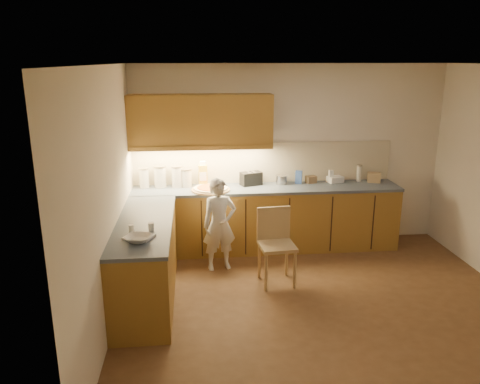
{
  "coord_description": "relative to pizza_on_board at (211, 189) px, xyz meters",
  "views": [
    {
      "loc": [
        -1.39,
        -4.57,
        2.64
      ],
      "look_at": [
        -0.8,
        1.2,
        1.0
      ],
      "focal_mm": 35.0,
      "sensor_mm": 36.0,
      "label": 1
    }
  ],
  "objects": [
    {
      "name": "steel_pot",
      "position": [
        1.02,
        0.25,
        0.04
      ],
      "size": [
        0.17,
        0.17,
        0.13
      ],
      "color": "#A3A3A8",
      "rests_on": "l_counter"
    },
    {
      "name": "upper_cabinets",
      "position": [
        -0.11,
        0.23,
        0.9
      ],
      "size": [
        1.95,
        0.36,
        0.73
      ],
      "color": "olive",
      "rests_on": "ground"
    },
    {
      "name": "mixing_bowl",
      "position": [
        -0.79,
        -1.79,
        0.01
      ],
      "size": [
        0.3,
        0.3,
        0.06
      ],
      "primitive_type": "imported",
      "rotation": [
        0.0,
        0.0,
        -0.24
      ],
      "color": "silver",
      "rests_on": "l_counter"
    },
    {
      "name": "card_box_b",
      "position": [
        2.39,
        0.23,
        0.05
      ],
      "size": [
        0.21,
        0.18,
        0.14
      ],
      "primitive_type": "cube",
      "rotation": [
        0.0,
        0.0,
        -0.28
      ],
      "color": "tan",
      "rests_on": "l_counter"
    },
    {
      "name": "flat_pack",
      "position": [
        1.83,
        0.27,
        0.02
      ],
      "size": [
        0.25,
        0.21,
        0.09
      ],
      "primitive_type": "cube",
      "rotation": [
        0.0,
        0.0,
        0.28
      ],
      "color": "white",
      "rests_on": "l_counter"
    },
    {
      "name": "tall_jar",
      "position": [
        2.19,
        0.29,
        0.1
      ],
      "size": [
        0.08,
        0.08,
        0.24
      ],
      "rotation": [
        0.0,
        0.0,
        -0.34
      ],
      "color": "white",
      "rests_on": "l_counter"
    },
    {
      "name": "canister_b",
      "position": [
        -0.7,
        0.26,
        0.13
      ],
      "size": [
        0.18,
        0.18,
        0.31
      ],
      "rotation": [
        0.0,
        0.0,
        -0.11
      ],
      "color": "silver",
      "rests_on": "l_counter"
    },
    {
      "name": "oil_jug",
      "position": [
        -0.1,
        0.23,
        0.14
      ],
      "size": [
        0.13,
        0.1,
        0.36
      ],
      "rotation": [
        0.0,
        0.0,
        0.07
      ],
      "color": "gold",
      "rests_on": "l_counter"
    },
    {
      "name": "canister_d",
      "position": [
        -0.33,
        0.24,
        0.11
      ],
      "size": [
        0.16,
        0.16,
        0.26
      ],
      "rotation": [
        0.0,
        0.0,
        -0.39
      ],
      "color": "silver",
      "rests_on": "l_counter"
    },
    {
      "name": "l_counter",
      "position": [
        0.24,
        -0.34,
        -0.48
      ],
      "size": [
        3.77,
        2.62,
        0.92
      ],
      "color": "olive",
      "rests_on": "ground"
    },
    {
      "name": "child",
      "position": [
        0.08,
        -0.51,
        -0.34
      ],
      "size": [
        0.49,
        0.37,
        1.21
      ],
      "primitive_type": "imported",
      "rotation": [
        0.0,
        0.0,
        0.21
      ],
      "color": "silver",
      "rests_on": "ground"
    },
    {
      "name": "canister_a",
      "position": [
        -0.92,
        0.25,
        0.12
      ],
      "size": [
        0.14,
        0.14,
        0.28
      ],
      "rotation": [
        0.0,
        0.0,
        -0.17
      ],
      "color": "white",
      "rests_on": "l_counter"
    },
    {
      "name": "canister_c",
      "position": [
        -0.46,
        0.24,
        0.13
      ],
      "size": [
        0.16,
        0.16,
        0.3
      ],
      "rotation": [
        0.0,
        0.0,
        0.02
      ],
      "color": "silver",
      "rests_on": "l_counter"
    },
    {
      "name": "dough_cloth",
      "position": [
        -0.79,
        -1.69,
        -0.01
      ],
      "size": [
        0.34,
        0.31,
        0.02
      ],
      "primitive_type": "cube",
      "rotation": [
        0.0,
        0.0,
        -0.42
      ],
      "color": "silver",
      "rests_on": "l_counter"
    },
    {
      "name": "wooden_chair",
      "position": [
        0.74,
        -0.93,
        -0.41
      ],
      "size": [
        0.45,
        0.45,
        0.92
      ],
      "rotation": [
        0.0,
        0.0,
        0.08
      ],
      "color": "tan",
      "rests_on": "ground"
    },
    {
      "name": "spice_jar_a",
      "position": [
        -0.89,
        -1.5,
        0.01
      ],
      "size": [
        0.07,
        0.07,
        0.07
      ],
      "primitive_type": "cylinder",
      "rotation": [
        0.0,
        0.0,
        -0.29
      ],
      "color": "silver",
      "rests_on": "l_counter"
    },
    {
      "name": "pizza_on_board",
      "position": [
        0.0,
        0.0,
        0.0
      ],
      "size": [
        0.53,
        0.53,
        0.21
      ],
      "rotation": [
        0.0,
        0.0,
        -0.37
      ],
      "color": "tan",
      "rests_on": "l_counter"
    },
    {
      "name": "card_box_a",
      "position": [
        1.47,
        0.27,
        0.03
      ],
      "size": [
        0.16,
        0.14,
        0.1
      ],
      "primitive_type": "cube",
      "rotation": [
        0.0,
        0.0,
        0.26
      ],
      "color": "#987852",
      "rests_on": "l_counter"
    },
    {
      "name": "backsplash",
      "position": [
        0.79,
        0.39,
        0.27
      ],
      "size": [
        3.75,
        0.02,
        0.58
      ],
      "primitive_type": "cube",
      "color": "beige",
      "rests_on": "l_counter"
    },
    {
      "name": "toaster",
      "position": [
        0.58,
        0.24,
        0.07
      ],
      "size": [
        0.33,
        0.25,
        0.19
      ],
      "rotation": [
        0.0,
        0.0,
        0.33
      ],
      "color": "black",
      "rests_on": "l_counter"
    },
    {
      "name": "blue_box",
      "position": [
        1.28,
        0.26,
        0.07
      ],
      "size": [
        0.11,
        0.1,
        0.19
      ],
      "primitive_type": "cube",
      "rotation": [
        0.0,
        0.0,
        -0.37
      ],
      "color": "#3555A1",
      "rests_on": "l_counter"
    },
    {
      "name": "room",
      "position": [
        1.16,
        -1.59,
        0.73
      ],
      "size": [
        4.54,
        4.5,
        2.62
      ],
      "color": "#54351C",
      "rests_on": "ground"
    },
    {
      "name": "spice_jar_b",
      "position": [
        -0.69,
        -1.48,
        0.02
      ],
      "size": [
        0.07,
        0.07,
        0.08
      ],
      "primitive_type": "cylinder",
      "rotation": [
        0.0,
        0.0,
        -0.34
      ],
      "color": "silver",
      "rests_on": "l_counter"
    },
    {
      "name": "white_bottle",
      "position": [
        1.76,
        0.27,
        0.07
      ],
      "size": [
        0.06,
        0.06,
        0.18
      ],
      "primitive_type": "cube",
      "rotation": [
        0.0,
        0.0,
        0.06
      ],
      "color": "white",
      "rests_on": "l_counter"
    }
  ]
}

